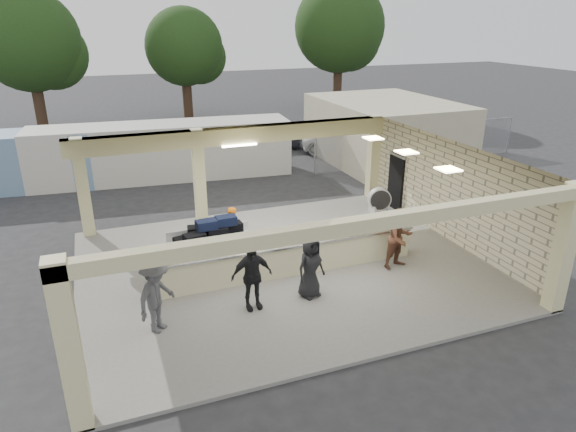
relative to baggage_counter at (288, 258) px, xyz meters
name	(u,v)px	position (x,y,z in m)	size (l,w,h in m)	color
ground	(283,269)	(0.00, 0.50, -0.59)	(120.00, 120.00, 0.00)	#252528
pavilion	(281,220)	(0.21, 1.16, 0.76)	(12.01, 10.00, 3.55)	slate
baggage_counter	(288,258)	(0.00, 0.00, 0.00)	(8.20, 0.58, 0.98)	beige
luggage_cart	(213,241)	(-1.96, 1.26, 0.34)	(2.67, 1.70, 1.54)	silver
drum_fan	(379,199)	(5.15, 3.53, 0.04)	(0.93, 0.53, 0.98)	silver
baggage_handler	(231,231)	(-1.24, 1.82, 0.33)	(0.59, 0.33, 1.63)	#DA610B
passenger_a	(400,238)	(3.30, -0.79, 0.46)	(0.92, 0.40, 1.89)	brown
passenger_b	(252,276)	(-1.58, -1.49, 0.45)	(1.10, 0.40, 1.87)	black
passenger_c	(156,296)	(-4.01, -1.65, 0.45)	(1.22, 0.43, 1.88)	#46474B
passenger_d	(310,267)	(0.09, -1.44, 0.39)	(0.85, 0.35, 1.75)	black
car_white_a	(344,140)	(8.37, 12.93, 0.08)	(2.22, 4.68, 1.34)	silver
car_white_b	(418,131)	(13.70, 13.50, 0.09)	(1.60, 4.28, 1.35)	silver
car_dark	(263,134)	(4.43, 15.81, 0.16)	(1.57, 4.45, 1.48)	black
container_white	(163,151)	(-1.95, 11.55, 0.71)	(12.00, 2.40, 2.60)	beige
fence	(419,143)	(11.00, 9.50, 0.47)	(12.06, 0.06, 2.03)	gray
tree_left	(35,45)	(-7.68, 24.66, 5.00)	(6.60, 6.30, 9.00)	#382619
tree_mid	(188,50)	(2.32, 26.66, 4.38)	(6.00, 5.60, 8.00)	#382619
tree_right	(342,30)	(14.32, 25.66, 5.63)	(7.20, 7.00, 10.00)	#382619
adjacent_building	(385,131)	(9.50, 10.50, 1.01)	(6.00, 8.00, 3.20)	#BCB695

